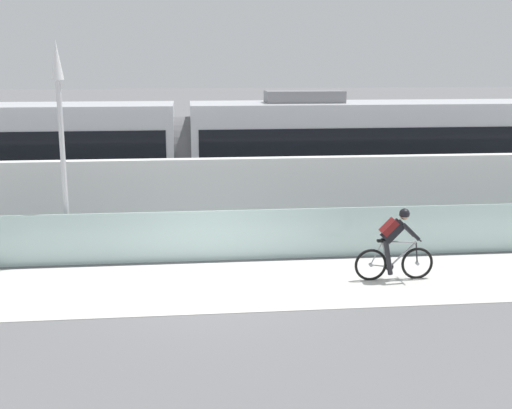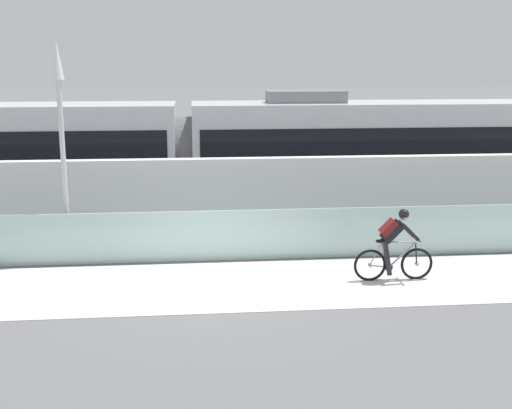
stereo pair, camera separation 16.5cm
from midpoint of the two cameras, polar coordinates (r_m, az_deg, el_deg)
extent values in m
plane|color=slate|center=(14.21, -4.08, -7.08)|extent=(200.00, 200.00, 0.00)
cube|color=silver|center=(14.21, -4.08, -7.06)|extent=(32.00, 3.20, 0.01)
cube|color=silver|center=(15.79, -4.36, -2.74)|extent=(32.00, 0.05, 1.23)
cube|color=white|center=(17.42, -4.57, 0.38)|extent=(32.00, 0.36, 2.22)
cube|color=#595654|center=(20.09, -4.71, -1.23)|extent=(32.00, 0.08, 0.01)
cube|color=#595654|center=(21.49, -4.81, -0.33)|extent=(32.00, 0.08, 0.01)
cube|color=#232326|center=(20.85, -12.63, 0.02)|extent=(1.40, 1.88, 0.20)
cylinder|color=black|center=(20.17, -12.84, -0.59)|extent=(0.60, 0.10, 0.60)
cylinder|color=black|center=(21.56, -12.41, 0.27)|extent=(0.60, 0.10, 0.60)
cube|color=silver|center=(21.17, 9.21, 4.58)|extent=(11.00, 2.50, 3.10)
cube|color=black|center=(21.13, 9.24, 5.52)|extent=(10.56, 2.54, 1.04)
cube|color=#14724C|center=(21.40, 9.08, 0.95)|extent=(10.78, 2.53, 0.28)
cube|color=slate|center=(20.58, 3.98, 9.33)|extent=(2.40, 1.10, 0.36)
cube|color=#232326|center=(20.80, -0.34, 0.30)|extent=(1.40, 1.88, 0.20)
cylinder|color=black|center=(20.12, -0.14, -0.30)|extent=(0.60, 0.10, 0.60)
cylinder|color=black|center=(21.52, -0.53, 0.54)|extent=(0.60, 0.10, 0.60)
cube|color=#232326|center=(22.60, 17.72, 0.68)|extent=(1.40, 1.88, 0.20)
cylinder|color=black|center=(21.97, 18.45, 0.14)|extent=(0.60, 0.10, 0.60)
cylinder|color=black|center=(23.26, 17.01, 0.90)|extent=(0.60, 0.10, 0.60)
cylinder|color=#59595B|center=(20.44, -6.60, 4.38)|extent=(0.60, 2.30, 2.30)
torus|color=black|center=(14.92, 13.51, -4.99)|extent=(0.72, 0.06, 0.72)
cylinder|color=#99999E|center=(14.92, 13.51, -4.99)|extent=(0.07, 0.10, 0.07)
torus|color=black|center=(14.61, 9.61, -5.19)|extent=(0.72, 0.06, 0.72)
cylinder|color=#99999E|center=(14.61, 9.61, -5.19)|extent=(0.07, 0.10, 0.07)
cylinder|color=#99999E|center=(14.75, 12.32, -4.26)|extent=(0.60, 0.04, 0.58)
cylinder|color=#99999E|center=(14.63, 10.91, -4.27)|extent=(0.22, 0.04, 0.59)
cylinder|color=#99999E|center=(14.64, 12.03, -3.19)|extent=(0.76, 0.04, 0.07)
cylinder|color=#99999E|center=(14.67, 10.41, -5.27)|extent=(0.43, 0.03, 0.09)
cylinder|color=#99999E|center=(14.56, 10.11, -4.20)|extent=(0.27, 0.02, 0.53)
cylinder|color=black|center=(14.84, 13.47, -4.09)|extent=(0.08, 0.03, 0.49)
cube|color=black|center=(14.52, 10.62, -3.12)|extent=(0.24, 0.10, 0.05)
cylinder|color=black|center=(14.74, 13.45, -2.81)|extent=(0.03, 0.58, 0.03)
cylinder|color=#262628|center=(14.74, 11.20, -5.34)|extent=(0.18, 0.02, 0.18)
cube|color=black|center=(14.53, 11.49, -2.27)|extent=(0.50, 0.28, 0.51)
cube|color=maroon|center=(14.48, 11.15, -1.93)|extent=(0.38, 0.30, 0.38)
sphere|color=tan|center=(14.52, 12.45, -0.92)|extent=(0.20, 0.20, 0.20)
sphere|color=black|center=(14.51, 12.46, -0.78)|extent=(0.23, 0.23, 0.23)
cylinder|color=black|center=(14.49, 13.03, -2.34)|extent=(0.41, 0.08, 0.41)
cylinder|color=black|center=(14.78, 12.63, -2.02)|extent=(0.41, 0.08, 0.41)
cylinder|color=black|center=(14.57, 11.08, -4.54)|extent=(0.25, 0.11, 0.79)
cylinder|color=black|center=(14.69, 10.90, -3.81)|extent=(0.25, 0.11, 0.52)
cylinder|color=gray|center=(16.48, -16.19, -4.42)|extent=(0.24, 0.24, 0.20)
cylinder|color=silver|center=(16.02, -16.64, 2.79)|extent=(0.12, 0.12, 4.20)
cone|color=white|center=(15.82, -17.23, 11.94)|extent=(0.28, 0.28, 0.90)
camera|label=1|loc=(0.08, -90.29, -0.06)|focal=46.05mm
camera|label=2|loc=(0.08, 89.71, 0.06)|focal=46.05mm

